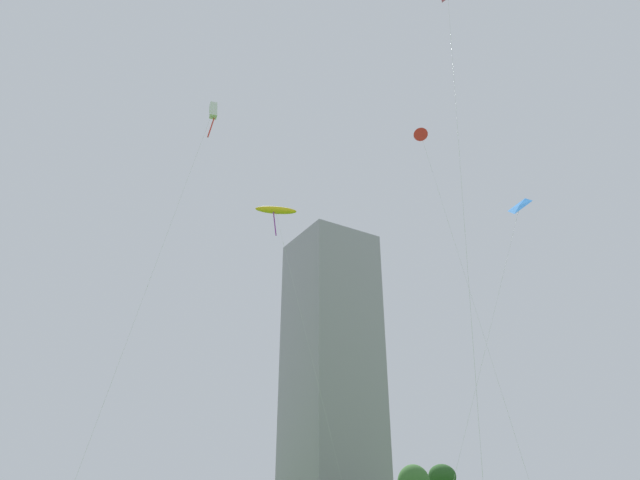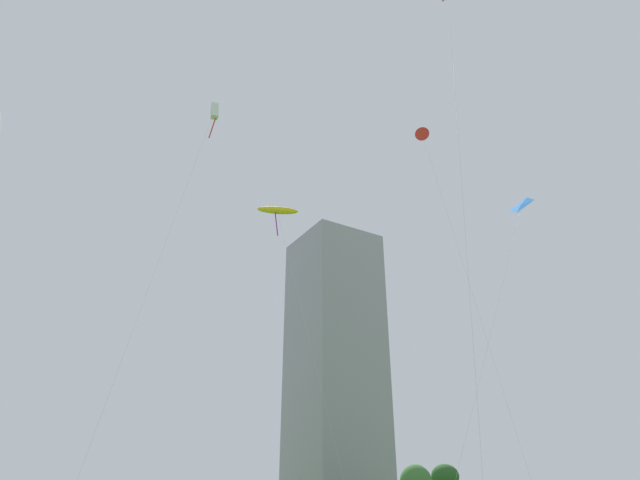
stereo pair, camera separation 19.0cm
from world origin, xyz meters
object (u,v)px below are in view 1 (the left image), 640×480
at_px(park_tree_0, 442,477).
at_px(kite_flying_4, 275,210).
at_px(kite_flying_0, 213,113).
at_px(kite_flying_1, 421,137).
at_px(distant_highrise_0, 332,364).
at_px(kite_flying_2, 519,207).

bearing_deg(park_tree_0, kite_flying_4, -158.29).
relative_size(kite_flying_0, park_tree_0, 5.66).
distance_m(kite_flying_1, kite_flying_4, 15.16).
height_order(park_tree_0, distant_highrise_0, distant_highrise_0).
height_order(kite_flying_4, distant_highrise_0, distant_highrise_0).
bearing_deg(kite_flying_1, park_tree_0, 58.34).
height_order(kite_flying_1, kite_flying_2, kite_flying_1).
height_order(kite_flying_1, distant_highrise_0, distant_highrise_0).
bearing_deg(distant_highrise_0, kite_flying_0, -127.38).
height_order(kite_flying_0, park_tree_0, kite_flying_0).
relative_size(kite_flying_4, park_tree_0, 4.75).
bearing_deg(distant_highrise_0, kite_flying_2, -114.92).
relative_size(park_tree_0, distant_highrise_0, 0.07).
distance_m(kite_flying_2, distant_highrise_0, 118.39).
distance_m(kite_flying_0, distant_highrise_0, 119.34).
distance_m(kite_flying_0, kite_flying_1, 18.95).
bearing_deg(kite_flying_4, kite_flying_1, -38.22).
xyz_separation_m(kite_flying_1, kite_flying_2, (5.84, -4.26, -8.50)).
bearing_deg(kite_flying_0, kite_flying_2, -18.63).
height_order(kite_flying_1, park_tree_0, kite_flying_1).
distance_m(kite_flying_0, kite_flying_2, 27.04).
xyz_separation_m(kite_flying_0, park_tree_0, (29.23, 13.40, -27.61)).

